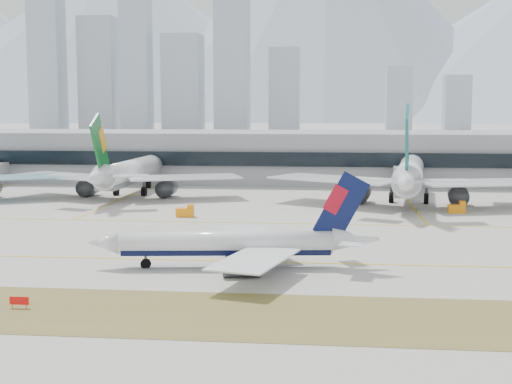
# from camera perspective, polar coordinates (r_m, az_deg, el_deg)

# --- Properties ---
(ground) EXTENTS (3000.00, 3000.00, 0.00)m
(ground) POSITION_cam_1_polar(r_m,az_deg,el_deg) (109.01, -0.71, -5.02)
(ground) COLOR #A9A59E
(ground) RESTS_ON ground
(taxiing_airliner) EXTENTS (40.83, 35.25, 13.72)m
(taxiing_airliner) POSITION_cam_1_polar(r_m,az_deg,el_deg) (99.65, -1.53, -4.20)
(taxiing_airliner) COLOR white
(taxiing_airliner) RESTS_ON ground
(widebody_eva) EXTENTS (60.26, 58.77, 21.47)m
(widebody_eva) POSITION_cam_1_polar(r_m,az_deg,el_deg) (183.62, -10.17, 1.46)
(widebody_eva) COLOR white
(widebody_eva) RESTS_ON ground
(widebody_cathay) EXTENTS (65.35, 64.45, 23.49)m
(widebody_cathay) POSITION_cam_1_polar(r_m,az_deg,el_deg) (169.69, 12.15, 1.17)
(widebody_cathay) COLOR white
(widebody_cathay) RESTS_ON ground
(terminal) EXTENTS (280.00, 43.10, 15.00)m
(terminal) POSITION_cam_1_polar(r_m,az_deg,el_deg) (221.67, 2.79, 2.90)
(terminal) COLOR gray
(terminal) RESTS_ON ground
(hold_sign_left) EXTENTS (2.20, 0.15, 1.35)m
(hold_sign_left) POSITION_cam_1_polar(r_m,az_deg,el_deg) (84.30, -18.42, -8.26)
(hold_sign_left) COLOR red
(hold_sign_left) RESTS_ON ground
(gse_b) EXTENTS (3.55, 2.00, 2.60)m
(gse_b) POSITION_cam_1_polar(r_m,az_deg,el_deg) (146.96, -5.64, -1.59)
(gse_b) COLOR orange
(gse_b) RESTS_ON ground
(gse_c) EXTENTS (3.55, 2.00, 2.60)m
(gse_c) POSITION_cam_1_polar(r_m,az_deg,el_deg) (157.54, 15.81, -1.25)
(gse_c) COLOR orange
(gse_c) RESTS_ON ground
(city_skyline) EXTENTS (342.00, 49.80, 140.00)m
(city_skyline) POSITION_cam_1_polar(r_m,az_deg,el_deg) (572.67, -6.07, 9.43)
(city_skyline) COLOR #A0AAB7
(city_skyline) RESTS_ON ground
(mountain_ridge) EXTENTS (2830.00, 1120.00, 470.00)m
(mountain_ridge) POSITION_cam_1_polar(r_m,az_deg,el_deg) (1518.69, 6.96, 12.69)
(mountain_ridge) COLOR #9EA8B7
(mountain_ridge) RESTS_ON ground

